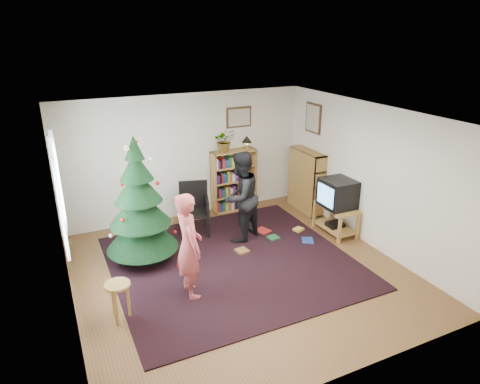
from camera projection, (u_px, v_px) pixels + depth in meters
name	position (u px, v px, depth m)	size (l,w,h in m)	color
floor	(240.00, 271.00, 6.87)	(5.00, 5.00, 0.00)	brown
ceiling	(240.00, 116.00, 5.97)	(5.00, 5.00, 0.00)	white
wall_back	(186.00, 157.00, 8.53)	(5.00, 0.02, 2.50)	silver
wall_front	(345.00, 283.00, 4.31)	(5.00, 0.02, 2.50)	silver
wall_left	(62.00, 230.00, 5.43)	(0.02, 5.00, 2.50)	silver
wall_right	(370.00, 176.00, 7.42)	(0.02, 5.00, 2.50)	silver
rug	(232.00, 262.00, 7.12)	(3.80, 3.60, 0.02)	black
window_pane	(58.00, 196.00, 5.85)	(0.04, 1.20, 1.40)	silver
curtain	(58.00, 180.00, 6.46)	(0.06, 0.35, 1.60)	silver
picture_back	(239.00, 117.00, 8.72)	(0.55, 0.03, 0.42)	#4C3319
picture_right	(313.00, 118.00, 8.64)	(0.03, 0.50, 0.60)	#4C3319
christmas_tree	(140.00, 211.00, 6.90)	(1.18, 1.18, 2.14)	#3F2816
bookshelf_back	(234.00, 180.00, 8.99)	(0.95, 0.30, 1.30)	#A2743A
bookshelf_right	(306.00, 180.00, 8.98)	(0.30, 0.95, 1.30)	#A2743A
tv_stand	(336.00, 217.00, 8.04)	(0.47, 0.85, 0.55)	#A2743A
crt_tv	(338.00, 193.00, 7.86)	(0.55, 0.60, 0.52)	black
armchair	(192.00, 206.00, 8.04)	(0.67, 0.68, 0.98)	black
stool	(118.00, 292.00, 5.58)	(0.33, 0.33, 0.56)	#A2743A
person_standing	(189.00, 246.00, 6.01)	(0.58, 0.38, 1.58)	#B74949
person_by_chair	(240.00, 197.00, 7.62)	(0.81, 0.63, 1.67)	black
potted_plant	(224.00, 141.00, 8.60)	(0.42, 0.37, 0.47)	gray
table_lamp	(247.00, 140.00, 8.82)	(0.21, 0.21, 0.28)	#A57F33
floor_clutter	(277.00, 237.00, 7.89)	(1.54, 0.90, 0.08)	#A51E19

